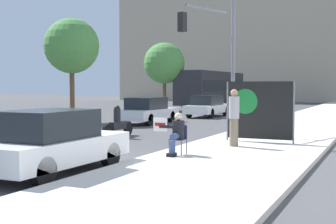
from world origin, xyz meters
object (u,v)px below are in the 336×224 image
jogger_on_sidewalk (234,117)px  motorcycle_on_road (118,124)px  protest_banner (259,110)px  traffic_light_pole (212,44)px  seated_protester (176,133)px  car_on_road_midblock (207,106)px  street_tree_near_curb (72,46)px  city_bus_on_road (212,87)px  car_on_road_nearest (148,111)px  parked_car_curbside (52,142)px  street_tree_midblock (164,63)px

jogger_on_sidewalk → motorcycle_on_road: 5.63m
protest_banner → traffic_light_pole: size_ratio=0.44×
seated_protester → car_on_road_midblock: car_on_road_midblock is taller
traffic_light_pole → jogger_on_sidewalk: bearing=-61.5°
street_tree_near_curb → protest_banner: bearing=-26.3°
seated_protester → car_on_road_midblock: bearing=112.1°
protest_banner → city_bus_on_road: size_ratio=0.20×
traffic_light_pole → city_bus_on_road: (-8.00, 22.41, -1.90)m
protest_banner → city_bus_on_road: 27.07m
protest_banner → traffic_light_pole: 4.43m
traffic_light_pole → car_on_road_nearest: 7.53m
protest_banner → street_tree_near_curb: bearing=153.7°
car_on_road_midblock → street_tree_near_curb: size_ratio=0.79×
traffic_light_pole → car_on_road_nearest: bearing=140.6°
protest_banner → car_on_road_nearest: bearing=139.1°
parked_car_curbside → street_tree_midblock: (-9.56, 26.32, 3.19)m
parked_car_curbside → car_on_road_midblock: 21.06m
protest_banner → street_tree_midblock: bearing=123.6°
car_on_road_nearest → street_tree_near_curb: street_tree_near_curb is taller
seated_protester → street_tree_midblock: street_tree_midblock is taller
motorcycle_on_road → street_tree_midblock: (-6.94, 18.99, 3.39)m
traffic_light_pole → street_tree_midblock: (-10.13, 16.66, 0.12)m
protest_banner → street_tree_midblock: street_tree_midblock is taller
protest_banner → motorcycle_on_road: size_ratio=1.06×
seated_protester → street_tree_near_curb: size_ratio=0.20×
traffic_light_pole → motorcycle_on_road: traffic_light_pole is taller
motorcycle_on_road → protest_banner: bearing=-1.6°
jogger_on_sidewalk → parked_car_curbside: (-2.73, -5.66, -0.33)m
protest_banner → street_tree_near_curb: (-12.44, 6.14, 3.10)m
car_on_road_nearest → street_tree_near_curb: size_ratio=0.74×
protest_banner → motorcycle_on_road: bearing=178.4°
seated_protester → motorcycle_on_road: bearing=141.5°
parked_car_curbside → city_bus_on_road: city_bus_on_road is taller
parked_car_curbside → car_on_road_nearest: (-4.75, 14.02, -0.03)m
parked_car_curbside → street_tree_midblock: bearing=110.0°
seated_protester → traffic_light_pole: 7.27m
seated_protester → city_bus_on_road: bearing=112.4°
protest_banner → car_on_road_midblock: 15.21m
street_tree_midblock → city_bus_on_road: bearing=69.7°
traffic_light_pole → car_on_road_nearest: (-5.31, 4.36, -3.10)m
traffic_light_pole → street_tree_near_curb: street_tree_near_curb is taller
street_tree_near_curb → street_tree_midblock: (-0.29, 13.01, -0.41)m
jogger_on_sidewalk → car_on_road_nearest: 11.22m
motorcycle_on_road → jogger_on_sidewalk: bearing=-17.3°
city_bus_on_road → street_tree_midblock: (-2.13, -5.75, 2.02)m
car_on_road_midblock → car_on_road_nearest: bearing=-98.8°
jogger_on_sidewalk → protest_banner: size_ratio=0.77×
seated_protester → protest_banner: 4.24m
seated_protester → protest_banner: protest_banner is taller
traffic_light_pole → city_bus_on_road: 23.87m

